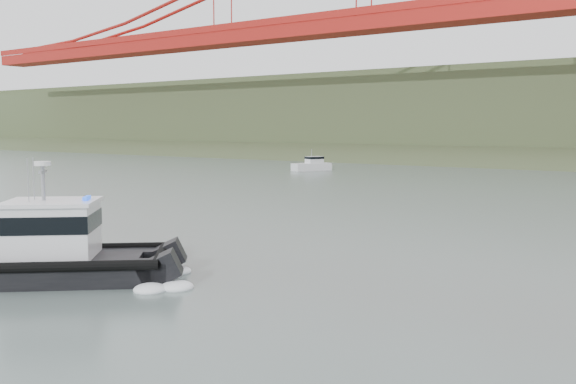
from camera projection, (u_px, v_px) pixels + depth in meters
name	position (u px, v px, depth m)	size (l,w,h in m)	color
ground	(124.00, 264.00, 27.25)	(400.00, 400.00, 0.00)	#566660
patrol_boat	(45.00, 250.00, 24.39)	(9.60, 9.02, 4.70)	black
motorboat	(312.00, 165.00, 85.36)	(3.84, 5.63, 2.95)	silver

